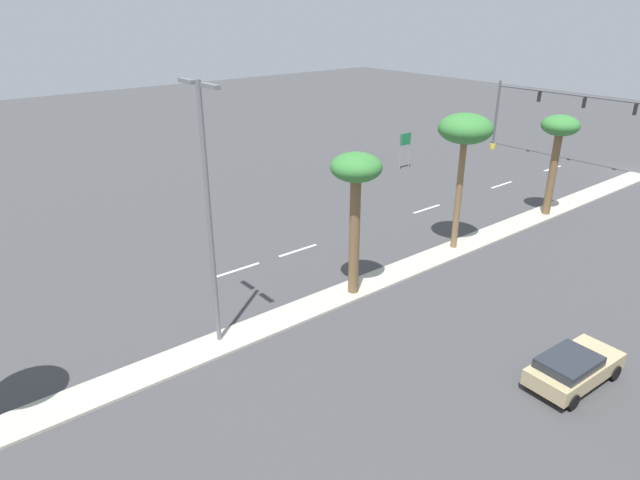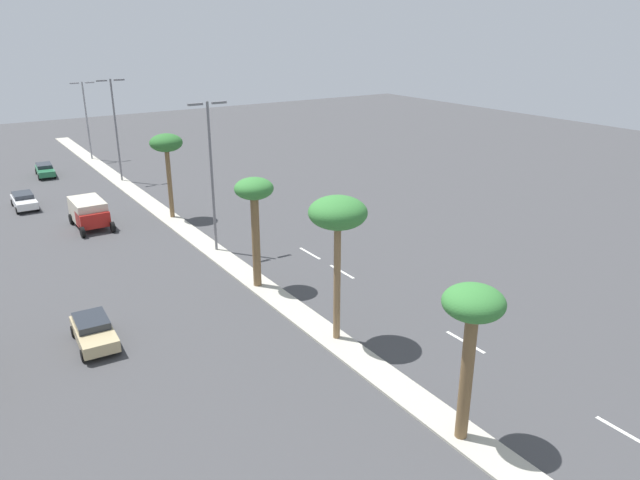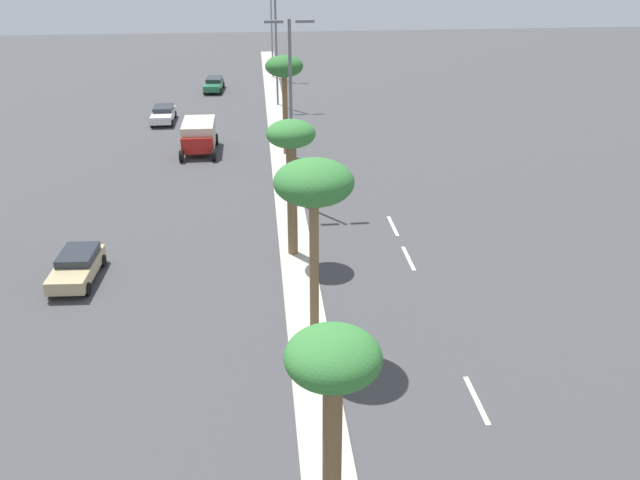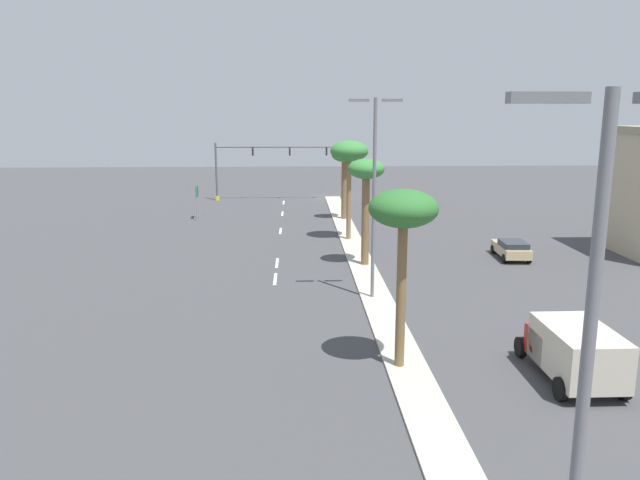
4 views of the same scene
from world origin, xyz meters
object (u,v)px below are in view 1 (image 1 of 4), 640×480
Objects in this scene: palm_tree_near at (465,132)px; directional_road_sign at (405,144)px; sedan_tan_right at (573,367)px; street_lamp_rear at (208,202)px; palm_tree_left at (559,133)px; palm_tree_rear at (356,179)px; traffic_signal_gantry at (541,111)px.

directional_road_sign is at bearing -37.07° from palm_tree_near.
sedan_tan_right is (-11.31, 6.90, -6.41)m from palm_tree_near.
palm_tree_left is at bearing -90.94° from street_lamp_rear.
street_lamp_rear is at bearing 117.53° from directional_road_sign.
directional_road_sign is 0.45× the size of palm_tree_rear.
traffic_signal_gantry is 2.18× the size of palm_tree_near.
palm_tree_near is 0.72× the size of street_lamp_rear.
palm_tree_rear is 0.65× the size of street_lamp_rear.
sedan_tan_right is (-25.33, 17.50, -1.61)m from directional_road_sign.
palm_tree_left reaches higher than traffic_signal_gantry.
street_lamp_rear is at bearing 39.43° from sedan_tan_right.
directional_road_sign is 18.22m from palm_tree_near.
palm_tree_near is at bearing 142.93° from directional_road_sign.
sedan_tan_right is at bearing -171.03° from palm_tree_rear.
palm_tree_rear is 1.68× the size of sedan_tan_right.
palm_tree_left reaches higher than sedan_tan_right.
palm_tree_near reaches higher than directional_road_sign.
sedan_tan_right is at bearing -140.57° from street_lamp_rear.
street_lamp_rear is at bearing 86.78° from palm_tree_rear.
palm_tree_near is (-8.94, 23.46, 2.63)m from traffic_signal_gantry.
palm_tree_left is at bearing -92.28° from palm_tree_near.
palm_tree_left is (-14.41, 0.83, 3.47)m from directional_road_sign.
palm_tree_left is at bearing 176.69° from directional_road_sign.
palm_tree_left reaches higher than directional_road_sign.
palm_tree_near is 16.24m from street_lamp_rear.
palm_tree_left is 1.59× the size of sedan_tan_right.
sedan_tan_right is (-10.92, -1.72, -5.40)m from palm_tree_rear.
street_lamp_rear is at bearing 89.87° from palm_tree_near.
street_lamp_rear reaches higher than sedan_tan_right.
traffic_signal_gantry is 1.58× the size of street_lamp_rear.
palm_tree_left is 20.56m from sedan_tan_right.
palm_tree_rear reaches higher than palm_tree_left.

